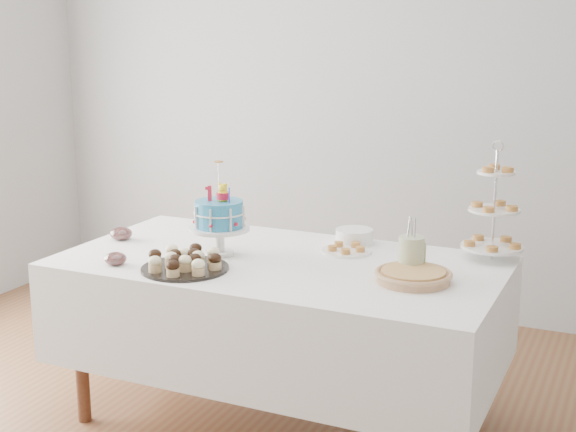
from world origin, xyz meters
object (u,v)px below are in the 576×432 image
at_px(tiered_stand, 494,211).
at_px(plate_stack, 354,236).
at_px(table, 280,309).
at_px(birthday_cake, 220,230).
at_px(jam_bowl_a, 116,259).
at_px(jam_bowl_b, 121,234).
at_px(cupcake_tray, 185,260).
at_px(pie, 413,275).
at_px(utensil_pitcher, 411,254).
at_px(pastry_plate, 346,249).

xyz_separation_m(tiered_stand, plate_stack, (-0.64, 0.00, -0.19)).
distance_m(table, birthday_cake, 0.44).
height_order(jam_bowl_a, jam_bowl_b, jam_bowl_b).
relative_size(table, cupcake_tray, 5.20).
relative_size(pie, utensil_pitcher, 1.30).
distance_m(pie, jam_bowl_a, 1.26).
xyz_separation_m(table, utensil_pitcher, (0.58, 0.05, 0.31)).
height_order(birthday_cake, pie, birthday_cake).
bearing_deg(tiered_stand, plate_stack, 180.00).
bearing_deg(plate_stack, cupcake_tray, -125.61).
relative_size(table, birthday_cake, 4.57).
bearing_deg(pastry_plate, utensil_pitcher, -28.04).
bearing_deg(plate_stack, birthday_cake, -138.24).
bearing_deg(pie, utensil_pitcher, 111.10).
bearing_deg(table, jam_bowl_a, -149.32).
height_order(table, pastry_plate, pastry_plate).
xyz_separation_m(tiered_stand, utensil_pitcher, (-0.26, -0.35, -0.13)).
xyz_separation_m(pastry_plate, jam_bowl_a, (-0.83, -0.60, 0.01)).
relative_size(pastry_plate, jam_bowl_b, 2.15).
distance_m(pastry_plate, jam_bowl_b, 1.09).
relative_size(jam_bowl_b, utensil_pitcher, 0.45).
xyz_separation_m(birthday_cake, tiered_stand, (1.12, 0.43, 0.11)).
bearing_deg(table, cupcake_tray, -135.10).
height_order(table, pie, pie).
xyz_separation_m(tiered_stand, jam_bowl_b, (-1.68, -0.40, -0.19)).
bearing_deg(cupcake_tray, birthday_cake, 86.23).
xyz_separation_m(birthday_cake, utensil_pitcher, (0.86, 0.08, -0.03)).
distance_m(table, tiered_stand, 1.03).
relative_size(cupcake_tray, plate_stack, 2.08).
xyz_separation_m(cupcake_tray, pastry_plate, (0.52, 0.54, -0.03)).
relative_size(table, pie, 6.18).
bearing_deg(plate_stack, pastry_plate, -82.68).
xyz_separation_m(cupcake_tray, plate_stack, (0.50, 0.70, -0.01)).
distance_m(tiered_stand, utensil_pitcher, 0.46).
relative_size(pie, tiered_stand, 0.59).
height_order(table, jam_bowl_a, jam_bowl_a).
distance_m(tiered_stand, jam_bowl_b, 1.74).
height_order(birthday_cake, plate_stack, birthday_cake).
relative_size(jam_bowl_a, jam_bowl_b, 0.89).
bearing_deg(birthday_cake, pastry_plate, 18.14).
distance_m(cupcake_tray, pastry_plate, 0.75).
xyz_separation_m(table, cupcake_tray, (-0.30, -0.30, 0.27)).
distance_m(plate_stack, jam_bowl_b, 1.12).
height_order(plate_stack, pastry_plate, plate_stack).
distance_m(birthday_cake, pie, 0.91).
distance_m(tiered_stand, pastry_plate, 0.67).
distance_m(table, plate_stack, 0.52).
bearing_deg(tiered_stand, pie, -115.62).
bearing_deg(pastry_plate, cupcake_tray, -134.07).
relative_size(birthday_cake, utensil_pitcher, 1.76).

